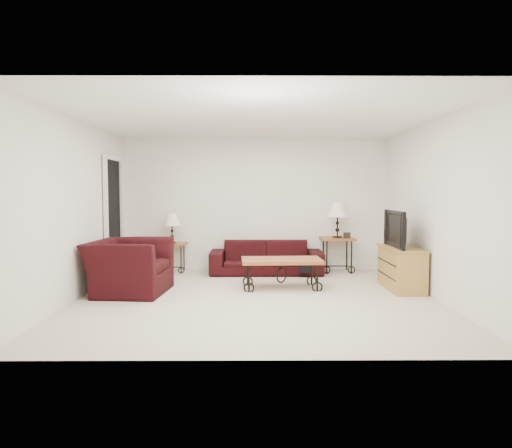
{
  "coord_description": "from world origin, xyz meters",
  "views": [
    {
      "loc": [
        -0.05,
        -6.73,
        1.52
      ],
      "look_at": [
        0.0,
        0.7,
        1.0
      ],
      "focal_mm": 33.99,
      "sensor_mm": 36.0,
      "label": 1
    }
  ],
  "objects": [
    {
      "name": "photo_frame_right",
      "position": [
        1.67,
        2.05,
        0.7
      ],
      "size": [
        0.13,
        0.04,
        0.11
      ],
      "primitive_type": "cube",
      "rotation": [
        0.0,
        0.0,
        -0.18
      ],
      "color": "black",
      "rests_on": "side_table_right"
    },
    {
      "name": "throw_pillow",
      "position": [
        -1.73,
        0.31,
        0.52
      ],
      "size": [
        0.12,
        0.36,
        0.36
      ],
      "primitive_type": "cube",
      "rotation": [
        0.0,
        0.0,
        1.48
      ],
      "color": "#B73E17",
      "rests_on": "armchair"
    },
    {
      "name": "photo_frame_left",
      "position": [
        -1.69,
        2.05,
        0.59
      ],
      "size": [
        0.11,
        0.03,
        0.09
      ],
      "primitive_type": "cube",
      "rotation": [
        0.0,
        0.0,
        0.13
      ],
      "color": "black",
      "rests_on": "side_table_left"
    },
    {
      "name": "wall_front",
      "position": [
        0.0,
        -2.5,
        1.25
      ],
      "size": [
        5.0,
        0.02,
        2.5
      ],
      "primitive_type": "cube",
      "color": "silver",
      "rests_on": "ground"
    },
    {
      "name": "doorway",
      "position": [
        -2.47,
        1.65,
        1.02
      ],
      "size": [
        0.08,
        0.94,
        2.04
      ],
      "primitive_type": "cube",
      "color": "black",
      "rests_on": "ground"
    },
    {
      "name": "coffee_table",
      "position": [
        0.4,
        0.7,
        0.23
      ],
      "size": [
        1.26,
        0.72,
        0.46
      ],
      "primitive_type": "cube",
      "rotation": [
        0.0,
        0.0,
        0.05
      ],
      "color": "#975926",
      "rests_on": "ground"
    },
    {
      "name": "television",
      "position": [
        2.21,
        0.61,
        0.93
      ],
      "size": [
        0.13,
        0.97,
        0.56
      ],
      "primitive_type": "imported",
      "rotation": [
        0.0,
        0.0,
        -1.57
      ],
      "color": "black",
      "rests_on": "tv_stand"
    },
    {
      "name": "ground",
      "position": [
        0.0,
        0.0,
        0.0
      ],
      "size": [
        5.0,
        5.0,
        0.0
      ],
      "primitive_type": "plane",
      "color": "beige",
      "rests_on": "ground"
    },
    {
      "name": "side_table_right",
      "position": [
        1.52,
        2.2,
        0.32
      ],
      "size": [
        0.61,
        0.61,
        0.64
      ],
      "primitive_type": "cube",
      "rotation": [
        0.0,
        0.0,
        0.03
      ],
      "color": "#975926",
      "rests_on": "ground"
    },
    {
      "name": "ceiling",
      "position": [
        0.0,
        0.0,
        2.5
      ],
      "size": [
        5.0,
        5.0,
        0.0
      ],
      "primitive_type": "plane",
      "color": "white",
      "rests_on": "wall_back"
    },
    {
      "name": "wall_back",
      "position": [
        0.0,
        2.5,
        1.25
      ],
      "size": [
        5.0,
        0.02,
        2.5
      ],
      "primitive_type": "cube",
      "color": "silver",
      "rests_on": "ground"
    },
    {
      "name": "armchair",
      "position": [
        -1.88,
        0.36,
        0.39
      ],
      "size": [
        1.16,
        1.3,
        0.79
      ],
      "primitive_type": "imported",
      "rotation": [
        0.0,
        0.0,
        1.48
      ],
      "color": "black",
      "rests_on": "ground"
    },
    {
      "name": "wall_left",
      "position": [
        -2.5,
        0.0,
        1.25
      ],
      "size": [
        0.02,
        5.0,
        2.5
      ],
      "primitive_type": "cube",
      "color": "silver",
      "rests_on": "ground"
    },
    {
      "name": "side_table_left",
      "position": [
        -1.54,
        2.2,
        0.27
      ],
      "size": [
        0.52,
        0.52,
        0.54
      ],
      "primitive_type": "cube",
      "rotation": [
        0.0,
        0.0,
        -0.04
      ],
      "color": "#975926",
      "rests_on": "ground"
    },
    {
      "name": "backpack",
      "position": [
        0.85,
        1.65,
        0.2
      ],
      "size": [
        0.34,
        0.27,
        0.41
      ],
      "primitive_type": "ellipsoid",
      "rotation": [
        0.0,
        0.0,
        0.1
      ],
      "color": "black",
      "rests_on": "ground"
    },
    {
      "name": "lamp_right",
      "position": [
        1.52,
        2.2,
        0.97
      ],
      "size": [
        0.38,
        0.38,
        0.64
      ],
      "primitive_type": null,
      "rotation": [
        0.0,
        0.0,
        0.03
      ],
      "color": "black",
      "rests_on": "side_table_right"
    },
    {
      "name": "tv_stand",
      "position": [
        2.23,
        0.61,
        0.33
      ],
      "size": [
        0.45,
        1.08,
        0.65
      ],
      "primitive_type": "cube",
      "color": "#B38742",
      "rests_on": "ground"
    },
    {
      "name": "lamp_left",
      "position": [
        -1.54,
        2.2,
        0.81
      ],
      "size": [
        0.32,
        0.32,
        0.54
      ],
      "primitive_type": null,
      "rotation": [
        0.0,
        0.0,
        -0.04
      ],
      "color": "black",
      "rests_on": "side_table_left"
    },
    {
      "name": "wall_right",
      "position": [
        2.5,
        0.0,
        1.25
      ],
      "size": [
        0.02,
        5.0,
        2.5
      ],
      "primitive_type": "cube",
      "color": "silver",
      "rests_on": "ground"
    },
    {
      "name": "sofa",
      "position": [
        0.19,
        2.02,
        0.3
      ],
      "size": [
        2.03,
        0.8,
        0.59
      ],
      "primitive_type": "imported",
      "color": "black",
      "rests_on": "ground"
    }
  ]
}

